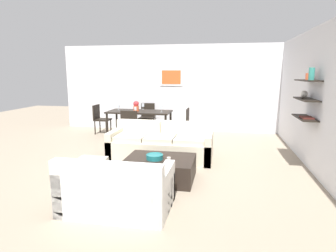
{
  "coord_description": "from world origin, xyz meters",
  "views": [
    {
      "loc": [
        1.33,
        -5.61,
        1.85
      ],
      "look_at": [
        0.22,
        0.2,
        0.75
      ],
      "focal_mm": 30.99,
      "sensor_mm": 36.0,
      "label": 1
    }
  ],
  "objects_px": {
    "decorative_bowl": "(155,157)",
    "wine_glass_head": "(143,105)",
    "dining_chair_left_far": "(100,117)",
    "dining_chair_head": "(147,115)",
    "wine_glass_foot": "(135,109)",
    "centerpiece_vase": "(136,106)",
    "dining_chair_foot": "(130,125)",
    "loveseat_white": "(117,189)",
    "candle_jar": "(169,159)",
    "wine_glass_right_near": "(161,108)",
    "wine_glass_left_far": "(118,106)",
    "dining_table": "(139,114)",
    "sofa_beige": "(161,145)",
    "dining_chair_right_near": "(184,122)",
    "coffee_table": "(160,169)"
  },
  "relations": [
    {
      "from": "decorative_bowl",
      "to": "wine_glass_head",
      "type": "relative_size",
      "value": 1.62
    },
    {
      "from": "dining_chair_right_near",
      "to": "wine_glass_head",
      "type": "xyz_separation_m",
      "value": [
        -1.31,
        0.58,
        0.37
      ]
    },
    {
      "from": "dining_chair_right_near",
      "to": "wine_glass_right_near",
      "type": "bearing_deg",
      "value": 172.07
    },
    {
      "from": "candle_jar",
      "to": "wine_glass_head",
      "type": "xyz_separation_m",
      "value": [
        -1.5,
        3.78,
        0.46
      ]
    },
    {
      "from": "dining_chair_right_near",
      "to": "dining_chair_foot",
      "type": "distance_m",
      "value": 1.46
    },
    {
      "from": "coffee_table",
      "to": "centerpiece_vase",
      "type": "height_order",
      "value": "centerpiece_vase"
    },
    {
      "from": "dining_chair_right_near",
      "to": "wine_glass_left_far",
      "type": "distance_m",
      "value": 2.04
    },
    {
      "from": "wine_glass_right_near",
      "to": "dining_chair_foot",
      "type": "bearing_deg",
      "value": -132.43
    },
    {
      "from": "wine_glass_right_near",
      "to": "centerpiece_vase",
      "type": "height_order",
      "value": "centerpiece_vase"
    },
    {
      "from": "candle_jar",
      "to": "decorative_bowl",
      "type": "bearing_deg",
      "value": 164.9
    },
    {
      "from": "dining_chair_left_far",
      "to": "centerpiece_vase",
      "type": "bearing_deg",
      "value": -9.03
    },
    {
      "from": "decorative_bowl",
      "to": "centerpiece_vase",
      "type": "bearing_deg",
      "value": 111.91
    },
    {
      "from": "loveseat_white",
      "to": "dining_table",
      "type": "xyz_separation_m",
      "value": [
        -0.99,
        4.49,
        0.38
      ]
    },
    {
      "from": "centerpiece_vase",
      "to": "wine_glass_right_near",
      "type": "bearing_deg",
      "value": -8.33
    },
    {
      "from": "sofa_beige",
      "to": "centerpiece_vase",
      "type": "height_order",
      "value": "centerpiece_vase"
    },
    {
      "from": "sofa_beige",
      "to": "dining_table",
      "type": "relative_size",
      "value": 1.21
    },
    {
      "from": "decorative_bowl",
      "to": "dining_chair_head",
      "type": "bearing_deg",
      "value": 106.59
    },
    {
      "from": "coffee_table",
      "to": "candle_jar",
      "type": "height_order",
      "value": "candle_jar"
    },
    {
      "from": "sofa_beige",
      "to": "wine_glass_foot",
      "type": "bearing_deg",
      "value": 123.0
    },
    {
      "from": "loveseat_white",
      "to": "decorative_bowl",
      "type": "distance_m",
      "value": 1.2
    },
    {
      "from": "decorative_bowl",
      "to": "dining_chair_foot",
      "type": "distance_m",
      "value": 2.78
    },
    {
      "from": "decorative_bowl",
      "to": "centerpiece_vase",
      "type": "relative_size",
      "value": 1.01
    },
    {
      "from": "dining_chair_foot",
      "to": "dining_chair_head",
      "type": "distance_m",
      "value": 1.69
    },
    {
      "from": "dining_chair_foot",
      "to": "dining_chair_head",
      "type": "bearing_deg",
      "value": 90.0
    },
    {
      "from": "wine_glass_left_far",
      "to": "dining_table",
      "type": "bearing_deg",
      "value": -9.15
    },
    {
      "from": "wine_glass_head",
      "to": "dining_chair_right_near",
      "type": "bearing_deg",
      "value": -23.71
    },
    {
      "from": "dining_chair_left_far",
      "to": "wine_glass_head",
      "type": "bearing_deg",
      "value": 7.87
    },
    {
      "from": "dining_chair_left_far",
      "to": "dining_chair_head",
      "type": "xyz_separation_m",
      "value": [
        1.31,
        0.65,
        0.0
      ]
    },
    {
      "from": "sofa_beige",
      "to": "loveseat_white",
      "type": "height_order",
      "value": "same"
    },
    {
      "from": "dining_chair_left_far",
      "to": "dining_chair_foot",
      "type": "bearing_deg",
      "value": -38.49
    },
    {
      "from": "loveseat_white",
      "to": "coffee_table",
      "type": "distance_m",
      "value": 1.29
    },
    {
      "from": "loveseat_white",
      "to": "wine_glass_foot",
      "type": "relative_size",
      "value": 8.56
    },
    {
      "from": "loveseat_white",
      "to": "wine_glass_right_near",
      "type": "distance_m",
      "value": 4.43
    },
    {
      "from": "centerpiece_vase",
      "to": "candle_jar",
      "type": "bearing_deg",
      "value": -64.8
    },
    {
      "from": "sofa_beige",
      "to": "centerpiece_vase",
      "type": "xyz_separation_m",
      "value": [
        -1.17,
        2.04,
        0.6
      ]
    },
    {
      "from": "candle_jar",
      "to": "wine_glass_head",
      "type": "relative_size",
      "value": 0.39
    },
    {
      "from": "dining_chair_head",
      "to": "wine_glass_foot",
      "type": "relative_size",
      "value": 5.29
    },
    {
      "from": "loveseat_white",
      "to": "candle_jar",
      "type": "bearing_deg",
      "value": 65.03
    },
    {
      "from": "decorative_bowl",
      "to": "centerpiece_vase",
      "type": "xyz_separation_m",
      "value": [
        -1.34,
        3.33,
        0.47
      ]
    },
    {
      "from": "dining_chair_head",
      "to": "candle_jar",
      "type": "bearing_deg",
      "value": -70.48
    },
    {
      "from": "dining_table",
      "to": "dining_chair_left_far",
      "type": "bearing_deg",
      "value": 171.44
    },
    {
      "from": "dining_chair_left_far",
      "to": "decorative_bowl",
      "type": "bearing_deg",
      "value": -54.06
    },
    {
      "from": "decorative_bowl",
      "to": "dining_chair_left_far",
      "type": "bearing_deg",
      "value": 125.94
    },
    {
      "from": "dining_chair_left_far",
      "to": "wine_glass_left_far",
      "type": "bearing_deg",
      "value": -7.93
    },
    {
      "from": "dining_chair_left_far",
      "to": "centerpiece_vase",
      "type": "distance_m",
      "value": 1.29
    },
    {
      "from": "sofa_beige",
      "to": "loveseat_white",
      "type": "distance_m",
      "value": 2.46
    },
    {
      "from": "wine_glass_head",
      "to": "coffee_table",
      "type": "bearing_deg",
      "value": -70.06
    },
    {
      "from": "candle_jar",
      "to": "wine_glass_foot",
      "type": "bearing_deg",
      "value": 116.49
    },
    {
      "from": "dining_chair_foot",
      "to": "wine_glass_foot",
      "type": "xyz_separation_m",
      "value": [
        -0.0,
        0.47,
        0.36
      ]
    },
    {
      "from": "wine_glass_left_far",
      "to": "loveseat_white",
      "type": "bearing_deg",
      "value": -70.08
    }
  ]
}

